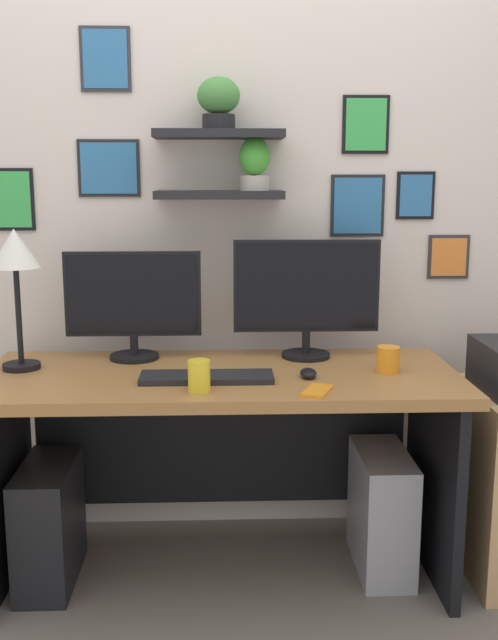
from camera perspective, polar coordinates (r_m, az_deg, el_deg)
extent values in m
plane|color=#70665B|center=(2.83, -2.10, -18.88)|extent=(8.00, 8.00, 0.00)
cube|color=beige|center=(2.90, -2.30, 9.78)|extent=(4.40, 0.04, 2.70)
cube|color=black|center=(2.78, -2.30, 9.63)|extent=(0.48, 0.20, 0.03)
cube|color=black|center=(2.78, -2.34, 14.13)|extent=(0.48, 0.20, 0.03)
cylinder|color=#B2A899|center=(2.78, 0.43, 10.52)|extent=(0.11, 0.11, 0.05)
ellipsoid|color=green|center=(2.78, 0.43, 12.52)|extent=(0.11, 0.11, 0.14)
cylinder|color=black|center=(2.78, -2.35, 15.01)|extent=(0.12, 0.12, 0.05)
ellipsoid|color=#43823B|center=(2.79, -2.36, 16.92)|extent=(0.16, 0.16, 0.13)
cube|color=black|center=(2.93, 8.36, 8.72)|extent=(0.21, 0.02, 0.24)
cube|color=teal|center=(2.92, 8.39, 8.71)|extent=(0.18, 0.00, 0.21)
cube|color=black|center=(2.93, 8.99, 14.66)|extent=(0.18, 0.02, 0.22)
cube|color=green|center=(2.93, 9.02, 14.67)|extent=(0.15, 0.00, 0.19)
cube|color=black|center=(2.99, -18.03, 8.83)|extent=(0.19, 0.02, 0.23)
cube|color=green|center=(2.98, -18.08, 8.83)|extent=(0.17, 0.00, 0.21)
cube|color=black|center=(2.97, 12.70, 9.35)|extent=(0.15, 0.02, 0.18)
cube|color=teal|center=(2.96, 12.75, 9.35)|extent=(0.12, 0.00, 0.16)
cube|color=#2D2D33|center=(2.94, -11.01, 19.14)|extent=(0.19, 0.02, 0.23)
cube|color=teal|center=(2.93, -11.04, 19.17)|extent=(0.16, 0.00, 0.21)
cube|color=black|center=(2.91, -10.75, 11.43)|extent=(0.23, 0.02, 0.21)
cube|color=teal|center=(2.90, -10.77, 11.43)|extent=(0.21, 0.00, 0.19)
cube|color=#2D2D33|center=(3.03, 15.12, 4.73)|extent=(0.16, 0.02, 0.17)
cube|color=orange|center=(3.02, 15.17, 4.71)|extent=(0.14, 0.00, 0.15)
cube|color=#9E6B38|center=(2.55, -2.21, -4.50)|extent=(1.64, 0.68, 0.04)
cube|color=black|center=(2.78, -18.32, -11.91)|extent=(0.04, 0.62, 0.71)
cube|color=black|center=(2.78, 14.03, -11.69)|extent=(0.04, 0.62, 0.71)
cube|color=black|center=(2.94, -2.16, -9.33)|extent=(1.44, 0.02, 0.50)
cylinder|color=black|center=(2.76, -8.83, -2.80)|extent=(0.18, 0.18, 0.02)
cylinder|color=black|center=(2.75, -8.86, -1.81)|extent=(0.03, 0.03, 0.08)
cube|color=black|center=(2.73, -8.95, 2.00)|extent=(0.50, 0.02, 0.31)
cube|color=black|center=(2.72, -8.98, 1.96)|extent=(0.47, 0.00, 0.29)
cylinder|color=black|center=(2.76, 4.40, -2.71)|extent=(0.18, 0.18, 0.02)
cylinder|color=black|center=(2.75, 4.42, -1.60)|extent=(0.03, 0.03, 0.09)
cube|color=black|center=(2.72, 4.46, 2.64)|extent=(0.54, 0.02, 0.34)
cube|color=black|center=(2.71, 4.49, 2.60)|extent=(0.51, 0.00, 0.31)
cube|color=black|center=(2.45, -3.27, -4.43)|extent=(0.44, 0.14, 0.02)
ellipsoid|color=black|center=(2.48, 4.59, -4.11)|extent=(0.06, 0.09, 0.03)
cylinder|color=black|center=(2.71, -17.13, -3.41)|extent=(0.13, 0.13, 0.02)
cylinder|color=black|center=(2.67, -17.35, 0.29)|extent=(0.02, 0.02, 0.34)
cone|color=white|center=(2.64, -17.64, 5.29)|extent=(0.17, 0.17, 0.13)
cube|color=orange|center=(2.32, 5.28, -5.46)|extent=(0.12, 0.16, 0.01)
cylinder|color=orange|center=(2.58, 10.67, -3.01)|extent=(0.08, 0.08, 0.09)
cylinder|color=yellow|center=(2.32, -3.87, -4.32)|extent=(0.07, 0.07, 0.10)
cube|color=black|center=(2.78, -15.17, -14.89)|extent=(0.18, 0.40, 0.43)
cube|color=#99999E|center=(2.81, 10.19, -14.26)|extent=(0.18, 0.40, 0.44)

